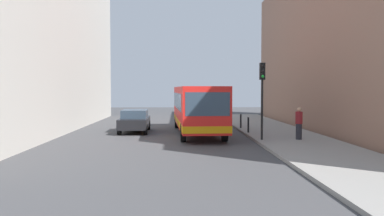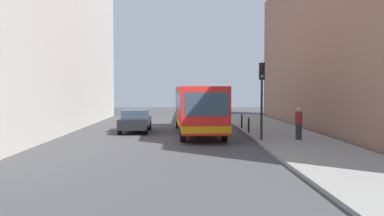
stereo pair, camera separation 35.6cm
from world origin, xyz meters
name	(u,v)px [view 1 (the left image)]	position (x,y,z in m)	size (l,w,h in m)	color
ground_plane	(194,139)	(0.00, 0.00, 0.00)	(80.00, 80.00, 0.00)	#424244
sidewalk	(288,137)	(5.40, 0.00, 0.07)	(4.40, 40.00, 0.15)	gray
building_left	(16,32)	(-11.50, 4.00, 6.56)	(7.00, 32.00, 13.12)	#BCB7AD
building_right	(362,42)	(11.50, 4.00, 6.01)	(7.00, 32.00, 12.02)	#936B56
bus	(197,107)	(0.29, 2.84, 1.73)	(3.03, 11.12, 3.00)	red
car_beside_bus	(135,120)	(-3.79, 3.87, 0.78)	(1.89, 4.42, 1.48)	black
traffic_light	(262,86)	(3.55, -1.57, 3.01)	(0.28, 0.33, 4.10)	black
bollard_near	(248,125)	(3.45, 1.98, 0.62)	(0.11, 0.11, 0.95)	black
bollard_mid	(241,121)	(3.45, 4.97, 0.62)	(0.11, 0.11, 0.95)	black
pedestrian_near_signal	(299,123)	(5.56, -1.53, 1.01)	(0.38, 0.38, 1.73)	#26262D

